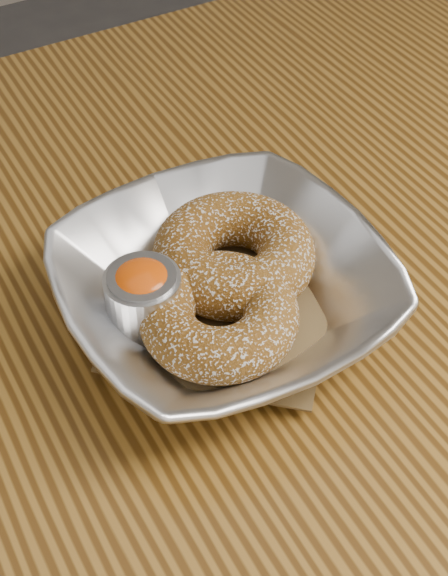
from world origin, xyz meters
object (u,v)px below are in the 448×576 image
donut_front (219,315)px  serving_bowl (224,291)px  donut_back (234,254)px  table (111,434)px  ramekin (144,296)px

donut_front → serving_bowl: bearing=52.6°
donut_back → table: bearing=-174.5°
donut_back → ramekin: bearing=-173.1°
donut_back → ramekin: (-0.07, -0.01, 0.00)m
serving_bowl → ramekin: size_ratio=4.26×
serving_bowl → donut_front: (-0.01, -0.02, 0.00)m
table → serving_bowl: size_ratio=5.44×
table → donut_back: (0.11, 0.01, 0.13)m
donut_front → table: bearing=156.3°
table → donut_back: size_ratio=10.38×
donut_back → donut_front: (-0.04, -0.04, -0.00)m
table → donut_front: 0.15m
serving_bowl → ramekin: bearing=162.5°
table → serving_bowl: bearing=-9.1°
donut_back → donut_front: size_ratio=1.08×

